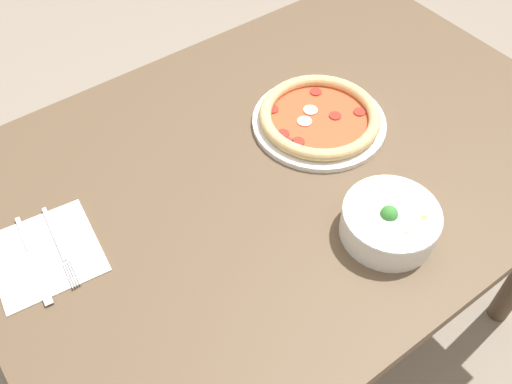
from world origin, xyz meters
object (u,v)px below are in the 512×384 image
Objects in this scene: pizza at (319,118)px; fork at (59,244)px; knife at (31,255)px; bowl at (390,221)px.

pizza reaches higher than fork.
pizza is 0.63m from knife.
fork is (0.49, -0.33, -0.03)m from bowl.
knife is at bearing -31.63° from bowl.
pizza is at bearing 93.46° from fork.
fork is at bearing 88.79° from knife.
knife is (0.05, -0.01, -0.00)m from fork.
bowl is 0.59m from fork.
fork is at bearing -33.55° from bowl.
pizza is 0.58m from fork.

